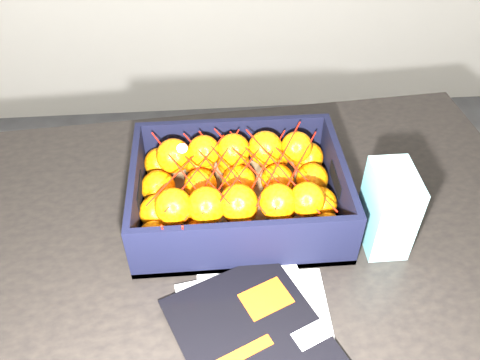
{
  "coord_description": "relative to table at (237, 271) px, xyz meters",
  "views": [
    {
      "loc": [
        -0.08,
        -0.35,
        1.45
      ],
      "look_at": [
        -0.03,
        0.28,
        0.86
      ],
      "focal_mm": 37.28,
      "sensor_mm": 36.0,
      "label": 1
    }
  ],
  "objects": [
    {
      "name": "produce_crate",
      "position": [
        0.01,
        0.07,
        0.13
      ],
      "size": [
        0.39,
        0.29,
        0.12
      ],
      "color": "brown",
      "rests_on": "table"
    },
    {
      "name": "mesh_net",
      "position": [
        0.0,
        0.06,
        0.21
      ],
      "size": [
        0.32,
        0.26,
        0.09
      ],
      "color": "red",
      "rests_on": "clementine_heap"
    },
    {
      "name": "magazine_stack",
      "position": [
        0.02,
        -0.22,
        0.11
      ],
      "size": [
        0.3,
        0.34,
        0.02
      ],
      "color": "silver",
      "rests_on": "table"
    },
    {
      "name": "retail_carton",
      "position": [
        0.26,
        -0.02,
        0.18
      ],
      "size": [
        0.07,
        0.1,
        0.16
      ],
      "primitive_type": "cube",
      "rotation": [
        0.0,
        0.0,
        0.0
      ],
      "color": "silver",
      "rests_on": "table"
    },
    {
      "name": "clementine_heap",
      "position": [
        0.0,
        0.07,
        0.16
      ],
      "size": [
        0.37,
        0.27,
        0.12
      ],
      "color": "orange",
      "rests_on": "produce_crate"
    },
    {
      "name": "table",
      "position": [
        0.0,
        0.0,
        0.0
      ],
      "size": [
        1.26,
        0.89,
        0.75
      ],
      "color": "black",
      "rests_on": "ground"
    },
    {
      "name": "room_shell",
      "position": [
        0.04,
        -0.25,
        0.6
      ],
      "size": [
        3.54,
        3.54,
        2.5
      ],
      "color": "#BAB6AC",
      "rests_on": "ground"
    }
  ]
}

